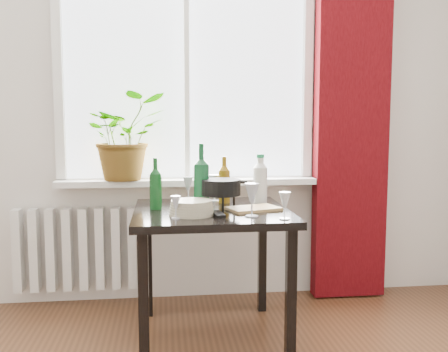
{
  "coord_description": "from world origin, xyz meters",
  "views": [
    {
      "loc": [
        -0.16,
        -1.18,
        1.22
      ],
      "look_at": [
        0.17,
        1.55,
        0.93
      ],
      "focal_mm": 40.0,
      "sensor_mm": 36.0,
      "label": 1
    }
  ],
  "objects": [
    {
      "name": "window",
      "position": [
        0.0,
        2.22,
        1.6
      ],
      "size": [
        1.72,
        0.08,
        1.62
      ],
      "color": "white",
      "rests_on": "ground"
    },
    {
      "name": "table",
      "position": [
        0.1,
        1.55,
        0.65
      ],
      "size": [
        0.85,
        0.85,
        0.74
      ],
      "color": "black",
      "rests_on": "ground"
    },
    {
      "name": "cleaning_bottle",
      "position": [
        0.42,
        1.75,
        0.89
      ],
      "size": [
        0.09,
        0.09,
        0.3
      ],
      "primitive_type": null,
      "rotation": [
        0.0,
        0.0,
        -0.07
      ],
      "color": "silver",
      "rests_on": "table"
    },
    {
      "name": "windowsill",
      "position": [
        0.0,
        2.15,
        0.82
      ],
      "size": [
        1.72,
        0.2,
        0.04
      ],
      "color": "silver",
      "rests_on": "ground"
    },
    {
      "name": "cutting_board",
      "position": [
        0.33,
        1.5,
        0.75
      ],
      "size": [
        0.32,
        0.26,
        0.01
      ],
      "primitive_type": "cube",
      "rotation": [
        0.0,
        0.0,
        0.33
      ],
      "color": "tan",
      "rests_on": "table"
    },
    {
      "name": "bottle_amber",
      "position": [
        0.2,
        1.77,
        0.88
      ],
      "size": [
        0.07,
        0.07,
        0.29
      ],
      "primitive_type": null,
      "rotation": [
        0.0,
        0.0,
        0.03
      ],
      "color": "brown",
      "rests_on": "table"
    },
    {
      "name": "curtain",
      "position": [
        1.12,
        2.12,
        1.3
      ],
      "size": [
        0.5,
        0.12,
        2.56
      ],
      "color": "#3B0509",
      "rests_on": "ground"
    },
    {
      "name": "radiator",
      "position": [
        -0.75,
        2.18,
        0.38
      ],
      "size": [
        0.8,
        0.1,
        0.55
      ],
      "color": "silver",
      "rests_on": "ground"
    },
    {
      "name": "tv_remote",
      "position": [
        0.12,
        1.35,
        0.75
      ],
      "size": [
        0.06,
        0.16,
        0.02
      ],
      "primitive_type": "cube",
      "rotation": [
        0.0,
        0.0,
        0.1
      ],
      "color": "black",
      "rests_on": "table"
    },
    {
      "name": "wineglass_front_right",
      "position": [
        0.29,
        1.3,
        0.83
      ],
      "size": [
        0.08,
        0.08,
        0.18
      ],
      "primitive_type": null,
      "rotation": [
        0.0,
        0.0,
        -0.1
      ],
      "color": "silver",
      "rests_on": "table"
    },
    {
      "name": "wineglass_front_left",
      "position": [
        -0.1,
        1.3,
        0.8
      ],
      "size": [
        0.06,
        0.06,
        0.12
      ],
      "primitive_type": null,
      "rotation": [
        0.0,
        0.0,
        0.28
      ],
      "color": "silver",
      "rests_on": "table"
    },
    {
      "name": "wine_bottle_right",
      "position": [
        0.05,
        1.57,
        0.93
      ],
      "size": [
        0.09,
        0.09,
        0.37
      ],
      "primitive_type": null,
      "rotation": [
        0.0,
        0.0,
        -0.03
      ],
      "color": "#0C401E",
      "rests_on": "table"
    },
    {
      "name": "wineglass_far_right",
      "position": [
        0.44,
        1.22,
        0.81
      ],
      "size": [
        0.07,
        0.07,
        0.14
      ],
      "primitive_type": null,
      "rotation": [
        0.0,
        0.0,
        0.17
      ],
      "color": "silver",
      "rests_on": "table"
    },
    {
      "name": "wineglass_back_left",
      "position": [
        -0.01,
        1.88,
        0.82
      ],
      "size": [
        0.07,
        0.07,
        0.15
      ],
      "primitive_type": null,
      "rotation": [
        0.0,
        0.0,
        -0.06
      ],
      "color": "#B4BFC2",
      "rests_on": "table"
    },
    {
      "name": "fondue_pot",
      "position": [
        0.15,
        1.53,
        0.82
      ],
      "size": [
        0.32,
        0.3,
        0.17
      ],
      "primitive_type": null,
      "rotation": [
        0.0,
        0.0,
        -0.42
      ],
      "color": "black",
      "rests_on": "table"
    },
    {
      "name": "plate_stack",
      "position": [
        -0.02,
        1.39,
        0.78
      ],
      "size": [
        0.3,
        0.3,
        0.08
      ],
      "primitive_type": "cylinder",
      "rotation": [
        0.0,
        0.0,
        0.34
      ],
      "color": "#BCB69C",
      "rests_on": "table"
    },
    {
      "name": "wineglass_back_center",
      "position": [
        0.15,
        1.83,
        0.82
      ],
      "size": [
        0.07,
        0.07,
        0.17
      ],
      "primitive_type": null,
      "rotation": [
        0.0,
        0.0,
        0.0
      ],
      "color": "silver",
      "rests_on": "table"
    },
    {
      "name": "wine_bottle_left",
      "position": [
        -0.21,
        1.59,
        0.89
      ],
      "size": [
        0.07,
        0.07,
        0.29
      ],
      "primitive_type": null,
      "rotation": [
        0.0,
        0.0,
        -0.03
      ],
      "color": "#0B3B13",
      "rests_on": "table"
    },
    {
      "name": "potted_plant",
      "position": [
        -0.41,
        2.14,
        1.13
      ],
      "size": [
        0.65,
        0.61,
        0.57
      ],
      "primitive_type": "imported",
      "rotation": [
        0.0,
        0.0,
        0.4
      ],
      "color": "#437B20",
      "rests_on": "windowsill"
    }
  ]
}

